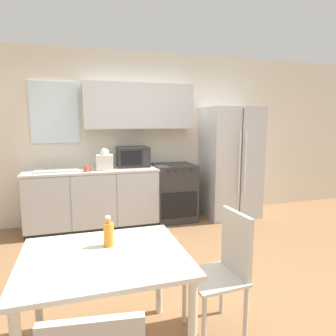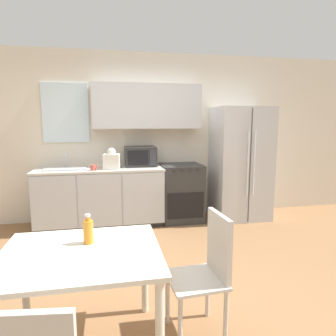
# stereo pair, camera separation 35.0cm
# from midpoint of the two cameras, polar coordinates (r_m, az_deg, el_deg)

# --- Properties ---
(ground_plane) EXTENTS (12.00, 12.00, 0.00)m
(ground_plane) POSITION_cam_midpoint_polar(r_m,az_deg,el_deg) (3.39, -5.79, -19.34)
(ground_plane) COLOR olive
(wall_back) EXTENTS (12.00, 0.38, 2.70)m
(wall_back) POSITION_cam_midpoint_polar(r_m,az_deg,el_deg) (4.93, -10.17, 6.73)
(wall_back) COLOR beige
(wall_back) RESTS_ON ground_plane
(kitchen_counter) EXTENTS (1.92, 0.67, 0.90)m
(kitchen_counter) POSITION_cam_midpoint_polar(r_m,az_deg,el_deg) (4.71, -16.16, -5.61)
(kitchen_counter) COLOR #333333
(kitchen_counter) RESTS_ON ground_plane
(oven_range) EXTENTS (0.65, 0.63, 0.92)m
(oven_range) POSITION_cam_midpoint_polar(r_m,az_deg,el_deg) (4.90, -0.97, -4.65)
(oven_range) COLOR #2D2D2D
(oven_range) RESTS_ON ground_plane
(refrigerator) EXTENTS (0.88, 0.75, 1.83)m
(refrigerator) POSITION_cam_midpoint_polar(r_m,az_deg,el_deg) (5.13, 9.91, 1.05)
(refrigerator) COLOR silver
(refrigerator) RESTS_ON ground_plane
(kitchen_sink) EXTENTS (0.61, 0.39, 0.23)m
(kitchen_sink) POSITION_cam_midpoint_polar(r_m,az_deg,el_deg) (4.65, -22.53, -0.32)
(kitchen_sink) COLOR #B7BABC
(kitchen_sink) RESTS_ON kitchen_counter
(microwave) EXTENTS (0.48, 0.39, 0.31)m
(microwave) POSITION_cam_midpoint_polar(r_m,az_deg,el_deg) (4.75, -8.80, 2.13)
(microwave) COLOR #282828
(microwave) RESTS_ON kitchen_counter
(coffee_mug) EXTENTS (0.11, 0.08, 0.08)m
(coffee_mug) POSITION_cam_midpoint_polar(r_m,az_deg,el_deg) (4.43, -17.41, -0.13)
(coffee_mug) COLOR #BF4C3F
(coffee_mug) RESTS_ON kitchen_counter
(grocery_bag_0) EXTENTS (0.26, 0.23, 0.32)m
(grocery_bag_0) POSITION_cam_midpoint_polar(r_m,az_deg,el_deg) (4.50, -14.16, 1.35)
(grocery_bag_0) COLOR silver
(grocery_bag_0) RESTS_ON kitchen_counter
(dining_table) EXTENTS (1.06, 0.88, 0.75)m
(dining_table) POSITION_cam_midpoint_polar(r_m,az_deg,el_deg) (2.14, -16.85, -18.25)
(dining_table) COLOR beige
(dining_table) RESTS_ON ground_plane
(dining_chair_side) EXTENTS (0.42, 0.42, 0.93)m
(dining_chair_side) POSITION_cam_midpoint_polar(r_m,az_deg,el_deg) (2.39, 6.71, -17.68)
(dining_chair_side) COLOR beige
(dining_chair_side) RESTS_ON ground_plane
(drink_bottle) EXTENTS (0.07, 0.07, 0.21)m
(drink_bottle) POSITION_cam_midpoint_polar(r_m,az_deg,el_deg) (2.18, -15.89, -12.01)
(drink_bottle) COLOR orange
(drink_bottle) RESTS_ON dining_table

